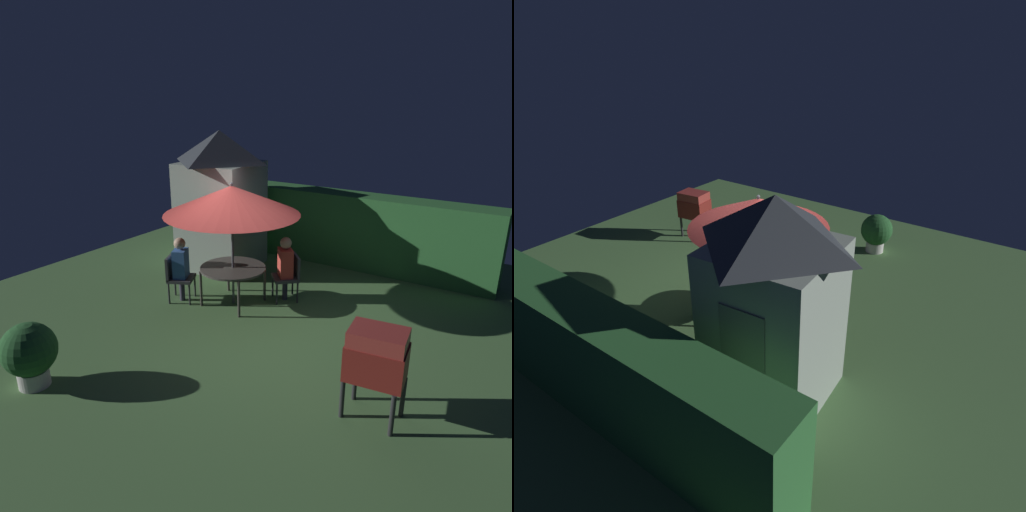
# 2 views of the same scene
# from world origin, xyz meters

# --- Properties ---
(ground_plane) EXTENTS (11.00, 11.00, 0.00)m
(ground_plane) POSITION_xyz_m (0.00, 0.00, 0.00)
(ground_plane) COLOR #47703D
(hedge_backdrop) EXTENTS (7.03, 0.73, 1.67)m
(hedge_backdrop) POSITION_xyz_m (0.00, 3.50, 0.83)
(hedge_backdrop) COLOR #28602D
(hedge_backdrop) RESTS_ON ground
(garden_shed) EXTENTS (1.77, 1.76, 3.05)m
(garden_shed) POSITION_xyz_m (-2.09, 1.82, 1.56)
(garden_shed) COLOR gray
(garden_shed) RESTS_ON ground
(patio_table) EXTENTS (1.23, 1.23, 0.73)m
(patio_table) POSITION_xyz_m (-0.67, 0.28, 0.67)
(patio_table) COLOR #47423D
(patio_table) RESTS_ON ground
(patio_umbrella) EXTENTS (2.47, 2.47, 2.32)m
(patio_umbrella) POSITION_xyz_m (-0.67, 0.28, 2.00)
(patio_umbrella) COLOR #4C4C51
(patio_umbrella) RESTS_ON ground
(bbq_grill) EXTENTS (0.75, 0.58, 1.20)m
(bbq_grill) POSITION_xyz_m (2.69, -1.48, 0.85)
(bbq_grill) COLOR maroon
(bbq_grill) RESTS_ON ground
(chair_near_shed) EXTENTS (0.65, 0.65, 0.90)m
(chair_near_shed) POSITION_xyz_m (0.13, 1.01, 0.52)
(chair_near_shed) COLOR #38383D
(chair_near_shed) RESTS_ON ground
(chair_far_side) EXTENTS (0.62, 0.62, 0.90)m
(chair_far_side) POSITION_xyz_m (-1.65, -0.19, 0.52)
(chair_far_side) COLOR #38383D
(chair_far_side) RESTS_ON ground
(potted_plant_by_shed) EXTENTS (0.74, 0.74, 0.93)m
(potted_plant_by_shed) POSITION_xyz_m (-1.41, -3.37, 0.52)
(potted_plant_by_shed) COLOR silver
(potted_plant_by_shed) RESTS_ON ground
(person_in_red) EXTENTS (0.41, 0.41, 1.26)m
(person_in_red) POSITION_xyz_m (0.07, 0.95, 0.78)
(person_in_red) COLOR #CC3D33
(person_in_red) RESTS_ON ground
(person_in_blue) EXTENTS (0.36, 0.41, 1.26)m
(person_in_blue) POSITION_xyz_m (-1.58, -0.15, 0.78)
(person_in_blue) COLOR #3866B2
(person_in_blue) RESTS_ON ground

